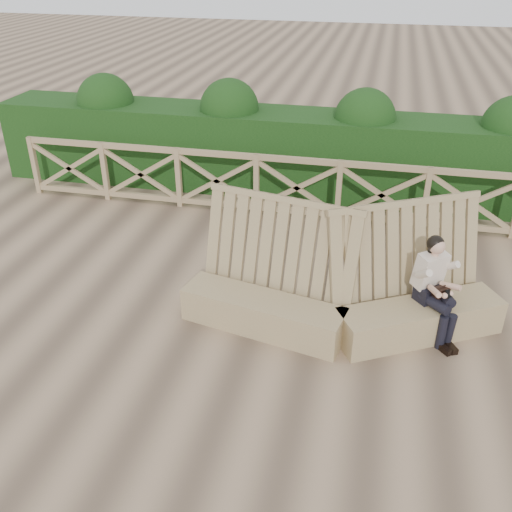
# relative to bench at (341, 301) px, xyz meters

# --- Properties ---
(ground) EXTENTS (60.00, 60.00, 0.00)m
(ground) POSITION_rel_bench_xyz_m (-1.06, -0.40, -0.39)
(ground) COLOR brown
(ground) RESTS_ON ground
(bench) EXTENTS (3.97, 1.68, 1.57)m
(bench) POSITION_rel_bench_xyz_m (0.00, 0.00, 0.00)
(bench) COLOR #927A53
(bench) RESTS_ON ground
(woman) EXTENTS (0.65, 0.77, 1.30)m
(woman) POSITION_rel_bench_xyz_m (1.08, 0.15, 0.31)
(woman) COLOR black
(woman) RESTS_ON ground
(guardrail) EXTENTS (10.10, 0.09, 1.10)m
(guardrail) POSITION_rel_bench_xyz_m (-1.06, 3.10, 0.16)
(guardrail) COLOR #9C7C5B
(guardrail) RESTS_ON ground
(hedge) EXTENTS (12.00, 1.20, 1.50)m
(hedge) POSITION_rel_bench_xyz_m (-1.06, 4.30, 0.36)
(hedge) COLOR black
(hedge) RESTS_ON ground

